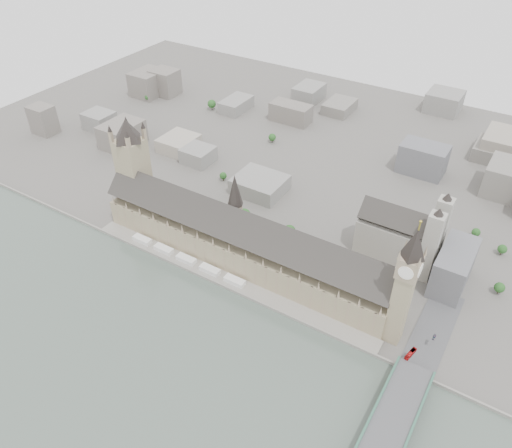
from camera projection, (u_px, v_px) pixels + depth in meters
The scene contains 14 objects.
ground at pixel (230, 275), 417.04m from camera, with size 900.00×900.00×0.00m, color #595651.
river_thames at pixel (78, 432), 306.11m from camera, with size 600.00×600.00×0.00m, color #4F5D54.
embankment_wall at pixel (219, 284), 406.04m from camera, with size 600.00×1.50×3.00m, color gray.
river_terrace at pixel (224, 279), 411.39m from camera, with size 270.00×15.00×2.00m, color gray.
terrace_tents at pixel (186, 259), 426.68m from camera, with size 118.00×7.00×4.00m.
palace_of_westminster at pixel (242, 241), 416.44m from camera, with size 265.00×40.73×55.44m.
elizabeth_tower at pixel (406, 280), 329.11m from camera, with size 17.00×17.00×107.50m.
victoria_tower at pixel (133, 165), 452.03m from camera, with size 30.00×30.00×100.00m.
central_tower at pixel (235, 199), 403.39m from camera, with size 13.00×13.00×48.00m.
westminster_abbey at pixel (401, 235), 419.09m from camera, with size 68.00×36.00×64.00m.
city_skyline_inland at pixel (350, 137), 570.18m from camera, with size 720.00×360.00×38.00m, color gray, non-canonical shape.
park_trees at pixel (257, 227), 457.01m from camera, with size 110.00×30.00×15.00m, color #1D4619, non-canonical shape.
red_bus_north at pixel (411, 354), 338.42m from camera, with size 2.79×11.92×3.32m, color red.
car_approach at pixel (434, 337), 350.71m from camera, with size 2.06×5.07×1.47m, color gray.
Camera 1 is at (180.01, -246.63, 288.10)m, focal length 35.00 mm.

